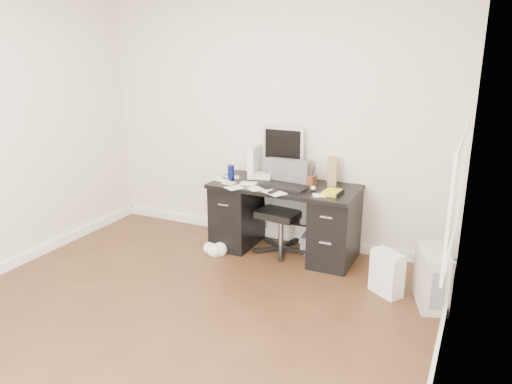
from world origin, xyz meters
TOP-DOWN VIEW (x-y plane):
  - ground at (0.00, 0.00)m, footprint 4.00×4.00m
  - room_shell at (0.03, 0.03)m, footprint 4.02×4.02m
  - desk at (0.30, 1.65)m, footprint 1.50×0.70m
  - loose_papers at (0.10, 1.60)m, footprint 1.10×0.60m
  - lcd_monitor at (0.18, 1.89)m, footprint 0.45×0.27m
  - keyboard at (0.34, 1.52)m, footprint 0.49×0.23m
  - computer_mouse at (0.64, 1.55)m, footprint 0.08×0.08m
  - travel_mug at (-0.29, 1.59)m, footprint 0.09×0.09m
  - white_binder at (-0.13, 1.82)m, footprint 0.17×0.30m
  - magazine_file at (0.72, 1.90)m, footprint 0.18×0.25m
  - pen_cup at (0.55, 1.76)m, footprint 0.12×0.12m
  - yellow_book at (0.84, 1.54)m, footprint 0.17×0.21m
  - paper_remote at (0.31, 1.35)m, footprint 0.29×0.27m
  - office_chair at (0.26, 1.67)m, footprint 0.62×0.62m
  - pc_tower at (1.84, 1.18)m, footprint 0.36×0.53m
  - shopping_bag at (1.47, 1.19)m, footprint 0.36×0.34m
  - wicker_basket at (-0.33, 1.72)m, footprint 0.52×0.52m
  - desk_printer at (0.62, 1.82)m, footprint 0.34×0.29m

SIDE VIEW (x-z plane):
  - ground at x=0.00m, z-range 0.00..0.00m
  - desk_printer at x=0.62m, z-range 0.00..0.19m
  - shopping_bag at x=1.47m, z-range 0.00..0.40m
  - wicker_basket at x=-0.33m, z-range 0.00..0.45m
  - pc_tower at x=1.84m, z-range 0.00..0.49m
  - desk at x=0.30m, z-range 0.02..0.77m
  - office_chair at x=0.26m, z-range 0.00..0.98m
  - loose_papers at x=0.10m, z-range 0.75..0.75m
  - paper_remote at x=0.31m, z-range 0.75..0.77m
  - keyboard at x=0.34m, z-range 0.75..0.78m
  - yellow_book at x=0.84m, z-range 0.75..0.79m
  - computer_mouse at x=0.64m, z-range 0.75..0.81m
  - travel_mug at x=-0.29m, z-range 0.75..0.91m
  - pen_cup at x=0.55m, z-range 0.75..0.99m
  - magazine_file at x=0.72m, z-range 0.75..1.02m
  - white_binder at x=-0.13m, z-range 0.75..1.08m
  - lcd_monitor at x=0.18m, z-range 0.75..1.31m
  - room_shell at x=0.03m, z-range 0.30..3.01m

